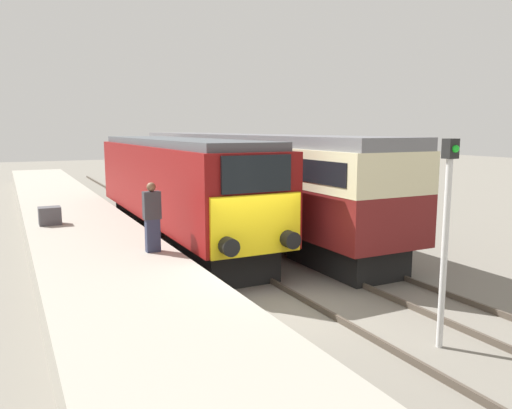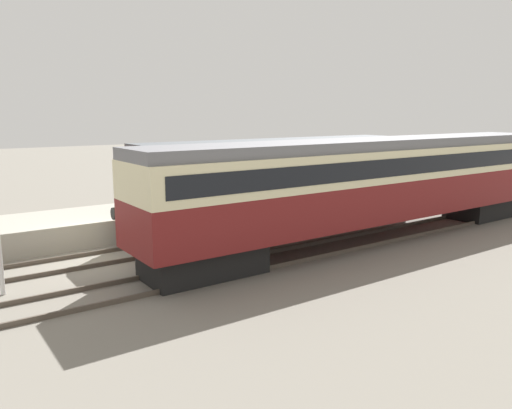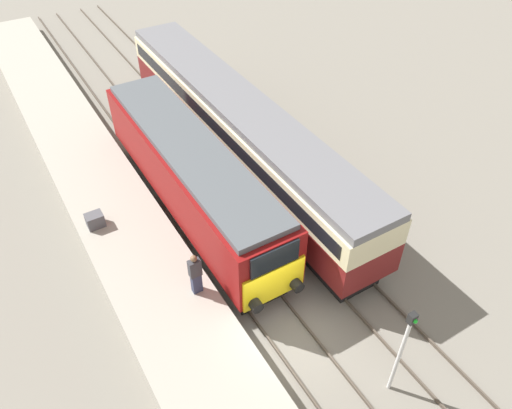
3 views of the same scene
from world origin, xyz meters
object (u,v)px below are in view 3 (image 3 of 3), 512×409
object	(u,v)px
signal_post	(402,347)
luggage_crate	(95,220)
locomotive	(192,177)
person_on_platform	(195,274)
passenger_carriage	(239,127)

from	to	relation	value
signal_post	luggage_crate	world-z (taller)	signal_post
locomotive	person_on_platform	bearing A→B (deg)	-114.57
passenger_carriage	luggage_crate	world-z (taller)	passenger_carriage
person_on_platform	luggage_crate	bearing A→B (deg)	111.84
locomotive	signal_post	world-z (taller)	signal_post
locomotive	signal_post	size ratio (longest dim) A/B	3.38
locomotive	person_on_platform	size ratio (longest dim) A/B	7.33
passenger_carriage	luggage_crate	xyz separation A→B (m)	(-7.67, -1.50, -1.14)
passenger_carriage	luggage_crate	bearing A→B (deg)	-168.92
signal_post	luggage_crate	size ratio (longest dim) A/B	5.66
person_on_platform	signal_post	bearing A→B (deg)	-57.65
luggage_crate	person_on_platform	bearing A→B (deg)	-68.16
signal_post	luggage_crate	bearing A→B (deg)	117.75
passenger_carriage	signal_post	distance (m)	12.96
signal_post	person_on_platform	bearing A→B (deg)	122.35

